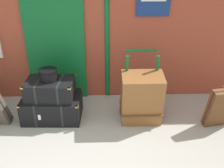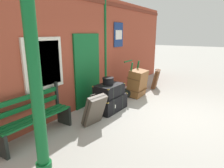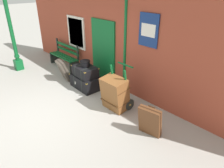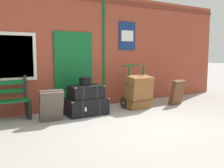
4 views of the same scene
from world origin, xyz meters
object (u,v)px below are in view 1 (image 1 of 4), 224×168
at_px(steamer_trunk_middle, 50,89).
at_px(large_brown_trunk, 141,98).
at_px(suitcase_olive, 222,107).
at_px(steamer_trunk_base, 52,107).
at_px(porters_trolley, 140,102).
at_px(round_hatbox, 48,74).

xyz_separation_m(steamer_trunk_middle, large_brown_trunk, (1.54, -0.15, -0.12)).
bearing_deg(suitcase_olive, steamer_trunk_middle, 173.39).
height_order(steamer_trunk_base, steamer_trunk_middle, steamer_trunk_middle).
xyz_separation_m(steamer_trunk_middle, porters_trolley, (1.54, 0.02, -0.31)).
distance_m(steamer_trunk_base, round_hatbox, 0.64).
height_order(steamer_trunk_middle, large_brown_trunk, large_brown_trunk).
relative_size(round_hatbox, suitcase_olive, 0.42).
bearing_deg(large_brown_trunk, steamer_trunk_middle, 174.38).
height_order(steamer_trunk_base, suitcase_olive, suitcase_olive).
xyz_separation_m(steamer_trunk_base, steamer_trunk_middle, (0.00, -0.01, 0.37)).
xyz_separation_m(porters_trolley, large_brown_trunk, (-0.00, -0.17, 0.19)).
relative_size(steamer_trunk_base, large_brown_trunk, 1.11).
distance_m(porters_trolley, suitcase_olive, 1.37).
bearing_deg(round_hatbox, porters_trolley, -0.20).
bearing_deg(porters_trolley, round_hatbox, 179.80).
bearing_deg(steamer_trunk_middle, large_brown_trunk, -5.62).
height_order(steamer_trunk_middle, suitcase_olive, suitcase_olive).
bearing_deg(round_hatbox, suitcase_olive, -7.09).
distance_m(steamer_trunk_base, porters_trolley, 1.55).
relative_size(steamer_trunk_middle, porters_trolley, 0.69).
xyz_separation_m(round_hatbox, large_brown_trunk, (1.55, -0.18, -0.39)).
relative_size(steamer_trunk_middle, suitcase_olive, 1.11).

